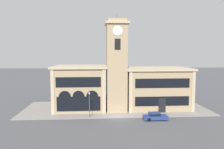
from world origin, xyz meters
TOP-DOWN VIEW (x-y plane):
  - ground_plane at (0.00, 0.00)m, footprint 300.00×300.00m
  - sidewalk_kerb at (0.00, 7.55)m, footprint 40.93×15.10m
  - clock_tower at (0.00, 5.27)m, footprint 4.92×4.92m
  - town_hall_left_wing at (-7.97, 8.10)m, footprint 11.82×10.64m
  - town_hall_right_wing at (9.44, 8.11)m, footprint 14.75×10.64m
  - parked_car_near at (6.69, -1.59)m, footprint 4.52×1.79m
  - street_lamp at (-5.70, 0.50)m, footprint 0.36×0.36m

SIDE VIEW (x-z plane):
  - ground_plane at x=0.00m, z-range 0.00..0.00m
  - sidewalk_kerb at x=0.00m, z-range 0.00..0.15m
  - parked_car_near at x=6.69m, z-range 0.03..1.46m
  - street_lamp at x=-5.70m, z-range 0.99..5.90m
  - town_hall_right_wing at x=9.44m, z-range 0.02..9.30m
  - town_hall_left_wing at x=-7.97m, z-range 0.02..9.81m
  - clock_tower at x=0.00m, z-range -0.55..20.25m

